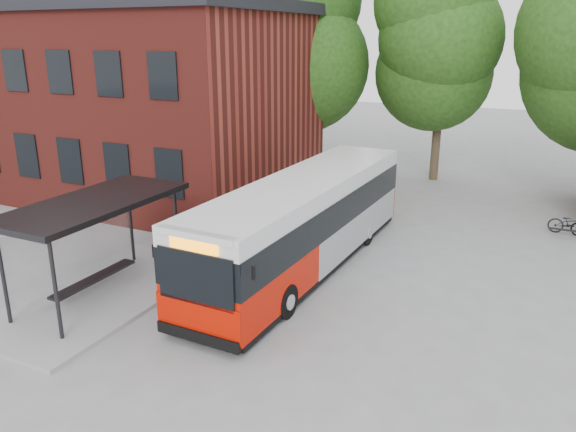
% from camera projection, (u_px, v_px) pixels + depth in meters
% --- Properties ---
extents(ground, '(100.00, 100.00, 0.00)m').
position_uv_depth(ground, '(259.00, 314.00, 14.99)').
color(ground, slate).
extents(station_building, '(18.40, 10.40, 8.50)m').
position_uv_depth(station_building, '(109.00, 98.00, 26.79)').
color(station_building, maroon).
rests_on(station_building, ground).
extents(bus_shelter, '(3.60, 7.00, 2.90)m').
position_uv_depth(bus_shelter, '(99.00, 249.00, 15.55)').
color(bus_shelter, '#242427').
rests_on(bus_shelter, ground).
extents(tree_0, '(7.92, 7.92, 11.00)m').
position_uv_depth(tree_0, '(303.00, 68.00, 29.50)').
color(tree_0, '#1C4011').
rests_on(tree_0, ground).
extents(tree_1, '(7.92, 7.92, 10.40)m').
position_uv_depth(tree_1, '(441.00, 76.00, 27.55)').
color(tree_1, '#1C4011').
rests_on(tree_1, ground).
extents(city_bus, '(2.79, 11.58, 2.93)m').
position_uv_depth(city_bus, '(305.00, 224.00, 17.63)').
color(city_bus, '#C50F00').
rests_on(city_bus, ground).
extents(bicycle_0, '(1.72, 0.73, 0.88)m').
position_uv_depth(bicycle_0, '(572.00, 224.00, 20.84)').
color(bicycle_0, black).
rests_on(bicycle_0, ground).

